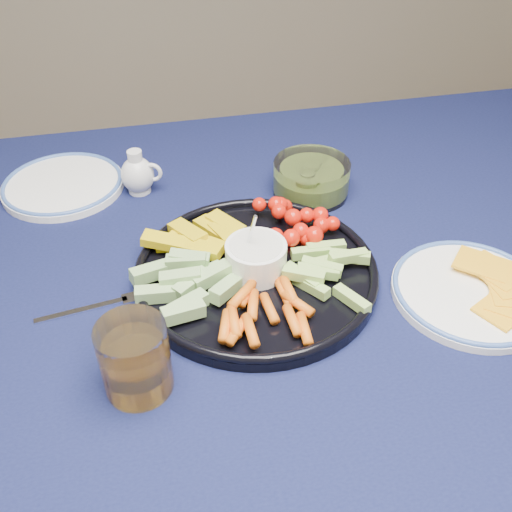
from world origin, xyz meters
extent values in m
plane|color=#54371D|center=(0.00, 0.00, 0.00)|extent=(4.00, 4.00, 0.00)
cylinder|color=#4F341A|center=(0.72, 0.42, 0.35)|extent=(0.07, 0.07, 0.70)
cube|color=#4F341A|center=(0.00, 0.00, 0.72)|extent=(1.60, 1.00, 0.04)
cube|color=#0D1236|center=(0.00, 0.00, 0.74)|extent=(1.66, 1.06, 0.01)
cube|color=#0D1236|center=(0.00, 0.53, 0.60)|extent=(1.66, 0.01, 0.30)
cylinder|color=black|center=(-0.04, -0.01, 0.75)|extent=(0.36, 0.36, 0.02)
torus|color=black|center=(-0.04, -0.01, 0.77)|extent=(0.36, 0.36, 0.01)
cylinder|color=white|center=(-0.04, -0.01, 0.79)|extent=(0.09, 0.09, 0.05)
cylinder|color=silver|center=(-0.04, -0.01, 0.81)|extent=(0.08, 0.08, 0.01)
cylinder|color=silver|center=(-0.19, 0.27, 0.75)|extent=(0.04, 0.04, 0.01)
ellipsoid|color=silver|center=(-0.19, 0.27, 0.78)|extent=(0.06, 0.06, 0.07)
cylinder|color=silver|center=(-0.19, 0.27, 0.81)|extent=(0.03, 0.03, 0.03)
torus|color=silver|center=(-0.17, 0.26, 0.79)|extent=(0.04, 0.02, 0.04)
torus|color=#3F63B2|center=(-0.19, 0.27, 0.80)|extent=(0.03, 0.03, 0.00)
cylinder|color=white|center=(0.11, 0.19, 0.78)|extent=(0.13, 0.13, 0.06)
cylinder|color=#5D7722|center=(0.11, 0.19, 0.77)|extent=(0.11, 0.11, 0.03)
cylinder|color=white|center=(0.25, -0.11, 0.75)|extent=(0.22, 0.22, 0.01)
torus|color=#3F63B2|center=(0.25, -0.11, 0.76)|extent=(0.22, 0.22, 0.01)
cylinder|color=white|center=(-0.22, -0.17, 0.79)|extent=(0.08, 0.08, 0.10)
cylinder|color=#C28616|center=(-0.22, -0.17, 0.77)|extent=(0.07, 0.07, 0.05)
cube|color=silver|center=(-0.29, -0.02, 0.75)|extent=(0.13, 0.03, 0.00)
cube|color=silver|center=(-0.22, -0.01, 0.75)|extent=(0.03, 0.02, 0.00)
cube|color=silver|center=(0.23, -0.09, 0.75)|extent=(0.11, 0.11, 0.00)
cube|color=silver|center=(0.29, -0.15, 0.75)|extent=(0.04, 0.04, 0.00)
cylinder|color=white|center=(-0.33, 0.31, 0.75)|extent=(0.22, 0.22, 0.01)
torus|color=#3F63B2|center=(-0.33, 0.31, 0.76)|extent=(0.21, 0.21, 0.01)
camera|label=1|loc=(-0.18, -0.63, 1.31)|focal=40.00mm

